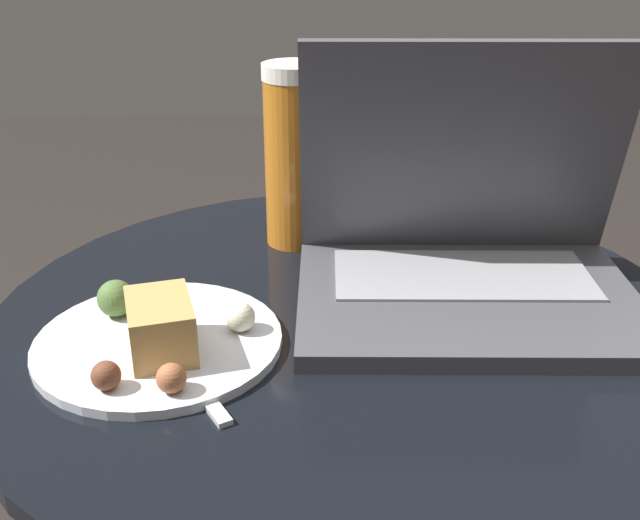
% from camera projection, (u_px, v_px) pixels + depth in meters
% --- Properties ---
extents(table, '(0.70, 0.70, 0.54)m').
position_uv_depth(table, '(344.00, 415.00, 0.79)').
color(table, '#515156').
rests_on(table, ground_plane).
extents(napkin, '(0.17, 0.14, 0.00)m').
position_uv_depth(napkin, '(152.00, 332.00, 0.70)').
color(napkin, silver).
rests_on(napkin, table).
extents(laptop, '(0.35, 0.26, 0.25)m').
position_uv_depth(laptop, '(465.00, 248.00, 0.76)').
color(laptop, '#47474C').
rests_on(laptop, table).
extents(beer_glass, '(0.07, 0.07, 0.21)m').
position_uv_depth(beer_glass, '(295.00, 156.00, 0.86)').
color(beer_glass, '#C6701E').
rests_on(beer_glass, table).
extents(snack_plate, '(0.22, 0.22, 0.06)m').
position_uv_depth(snack_plate, '(158.00, 336.00, 0.67)').
color(snack_plate, silver).
rests_on(snack_plate, table).
extents(fork, '(0.10, 0.16, 0.00)m').
position_uv_depth(fork, '(181.00, 365.00, 0.65)').
color(fork, silver).
rests_on(fork, table).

